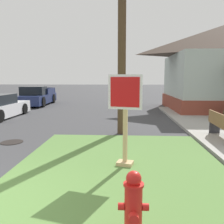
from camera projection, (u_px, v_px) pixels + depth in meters
grass_corner_patch at (120, 168)px, 5.35m from camera, size 4.79×5.99×0.08m
sidewalk_strip at (217, 132)px, 8.91m from camera, size 2.20×15.18×0.12m
fire_hydrant at (133, 207)px, 2.90m from camera, size 0.38×0.34×0.88m
stop_sign at (125, 122)px, 5.31m from camera, size 0.75×0.36×2.07m
manhole_cover at (12, 142)px, 7.68m from camera, size 0.70×0.70×0.02m
pickup_truck_navy at (36, 97)px, 18.51m from camera, size 2.26×5.17×1.48m
street_bench at (222, 124)px, 7.61m from camera, size 0.47×1.81×0.85m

